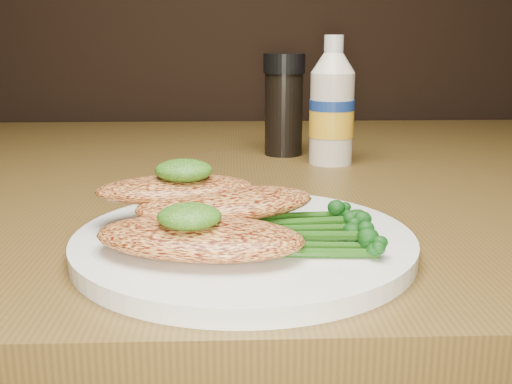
{
  "coord_description": "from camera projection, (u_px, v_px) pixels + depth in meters",
  "views": [
    {
      "loc": [
        -0.11,
        0.36,
        0.91
      ],
      "look_at": [
        -0.1,
        0.8,
        0.79
      ],
      "focal_mm": 43.02,
      "sensor_mm": 36.0,
      "label": 1
    }
  ],
  "objects": [
    {
      "name": "plate",
      "position": [
        244.0,
        243.0,
        0.45
      ],
      "size": [
        0.25,
        0.25,
        0.01
      ],
      "primitive_type": "cylinder",
      "color": "white",
      "rests_on": "dining_table"
    },
    {
      "name": "pesto_front",
      "position": [
        189.0,
        216.0,
        0.39
      ],
      "size": [
        0.05,
        0.04,
        0.02
      ],
      "primitive_type": "ellipsoid",
      "rotation": [
        0.0,
        0.0,
        -0.14
      ],
      "color": "black",
      "rests_on": "chicken_front"
    },
    {
      "name": "pepper_grinder",
      "position": [
        284.0,
        105.0,
        0.78
      ],
      "size": [
        0.07,
        0.07,
        0.13
      ],
      "primitive_type": null,
      "rotation": [
        0.0,
        0.0,
        -0.32
      ],
      "color": "black",
      "rests_on": "dining_table"
    },
    {
      "name": "chicken_front",
      "position": [
        199.0,
        237.0,
        0.4
      ],
      "size": [
        0.15,
        0.1,
        0.02
      ],
      "primitive_type": "ellipsoid",
      "rotation": [
        0.0,
        0.0,
        -0.2
      ],
      "color": "#DC9146",
      "rests_on": "plate"
    },
    {
      "name": "pesto_back",
      "position": [
        184.0,
        170.0,
        0.46
      ],
      "size": [
        0.05,
        0.05,
        0.02
      ],
      "primitive_type": "ellipsoid",
      "rotation": [
        0.0,
        0.0,
        -0.23
      ],
      "color": "black",
      "rests_on": "chicken_back"
    },
    {
      "name": "mayo_bottle",
      "position": [
        332.0,
        101.0,
        0.73
      ],
      "size": [
        0.07,
        0.07,
        0.15
      ],
      "primitive_type": null,
      "rotation": [
        0.0,
        0.0,
        -0.39
      ],
      "color": "beige",
      "rests_on": "dining_table"
    },
    {
      "name": "chicken_back",
      "position": [
        175.0,
        189.0,
        0.47
      ],
      "size": [
        0.13,
        0.08,
        0.02
      ],
      "primitive_type": "ellipsoid",
      "rotation": [
        0.0,
        0.0,
        0.14
      ],
      "color": "#DC9146",
      "rests_on": "plate"
    },
    {
      "name": "chicken_mid",
      "position": [
        226.0,
        203.0,
        0.45
      ],
      "size": [
        0.15,
        0.1,
        0.02
      ],
      "primitive_type": "ellipsoid",
      "rotation": [
        0.0,
        0.0,
        0.3
      ],
      "color": "#DC9146",
      "rests_on": "plate"
    },
    {
      "name": "broccolini_bundle",
      "position": [
        300.0,
        228.0,
        0.43
      ],
      "size": [
        0.14,
        0.12,
        0.02
      ],
      "primitive_type": null,
      "rotation": [
        0.0,
        0.0,
        0.33
      ],
      "color": "#1D4910",
      "rests_on": "plate"
    }
  ]
}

